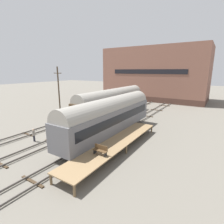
% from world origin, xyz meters
% --- Properties ---
extents(ground_plane, '(200.00, 200.00, 0.00)m').
position_xyz_m(ground_plane, '(0.00, 0.00, 0.00)').
color(ground_plane, '#6B665B').
extents(track_left, '(2.60, 60.00, 0.26)m').
position_xyz_m(track_left, '(-4.98, 0.00, 0.14)').
color(track_left, '#4C4742').
rests_on(track_left, ground).
extents(track_middle, '(2.60, 60.00, 0.26)m').
position_xyz_m(track_middle, '(0.00, 0.00, 0.14)').
color(track_middle, '#4C4742').
rests_on(track_middle, ground).
extents(track_right, '(2.60, 60.00, 0.26)m').
position_xyz_m(track_right, '(4.98, 0.00, 0.14)').
color(track_right, '#4C4742').
rests_on(track_right, ground).
extents(train_car_brown, '(2.95, 18.99, 5.33)m').
position_xyz_m(train_car_brown, '(0.00, 10.84, 3.05)').
color(train_car_brown, black).
rests_on(train_car_brown, ground).
extents(train_car_grey, '(2.96, 17.38, 5.27)m').
position_xyz_m(train_car_grey, '(4.98, 2.35, 3.01)').
color(train_car_grey, black).
rests_on(train_car_grey, ground).
extents(station_platform, '(2.75, 15.64, 1.01)m').
position_xyz_m(station_platform, '(7.67, -0.72, 0.94)').
color(station_platform, '#8C704C').
rests_on(station_platform, ground).
extents(bench, '(1.40, 0.40, 0.91)m').
position_xyz_m(bench, '(7.95, -3.99, 1.50)').
color(bench, brown).
rests_on(bench, station_platform).
extents(person_worker, '(0.32, 0.32, 1.65)m').
position_xyz_m(person_worker, '(-2.14, -3.97, 0.99)').
color(person_worker, '#282833').
rests_on(person_worker, ground).
extents(utility_pole, '(1.80, 0.24, 9.18)m').
position_xyz_m(utility_pole, '(-7.76, 5.20, 4.75)').
color(utility_pole, '#473828').
rests_on(utility_pole, ground).
extents(warehouse_building, '(29.13, 13.11, 14.95)m').
position_xyz_m(warehouse_building, '(-0.98, 36.37, 7.48)').
color(warehouse_building, '#4F342A').
rests_on(warehouse_building, ground).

